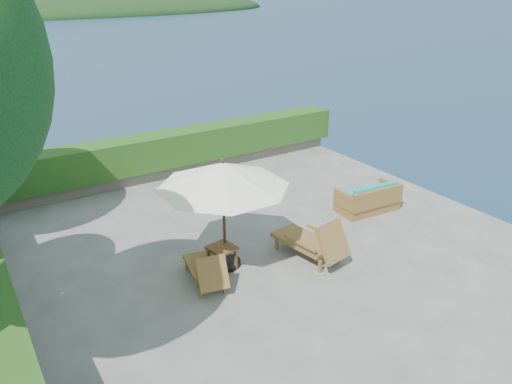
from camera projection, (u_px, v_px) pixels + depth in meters
ground at (264, 251)px, 11.37m from camera, size 12.00×12.00×0.00m
foundation at (263, 307)px, 11.99m from camera, size 12.00×12.00×3.00m
ocean at (263, 354)px, 12.56m from camera, size 600.00×600.00×0.00m
offshore_island at (55, 12)px, 133.28m from camera, size 126.00×57.60×12.60m
planter_wall_far at (166, 170)px, 15.63m from camera, size 12.00×0.60×0.36m
hedge_far at (164, 149)px, 15.37m from camera, size 12.40×0.90×1.00m
patio_umbrella at (223, 176)px, 9.98m from camera, size 3.59×3.59×2.46m
lounge_left at (206, 269)px, 10.00m from camera, size 0.85×1.53×0.83m
lounge_right at (313, 241)px, 10.90m from camera, size 1.00×1.86×1.02m
side_table at (222, 251)px, 10.46m from camera, size 0.60×0.60×0.55m
wicker_loveseat at (369, 200)px, 13.19m from camera, size 1.70×0.96×0.81m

